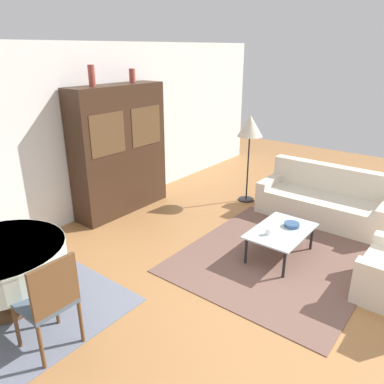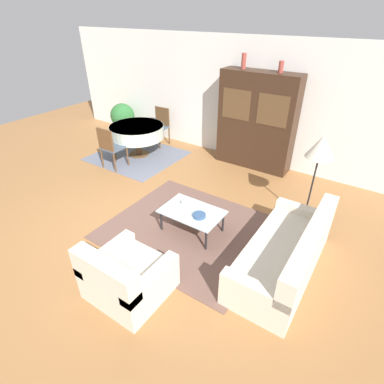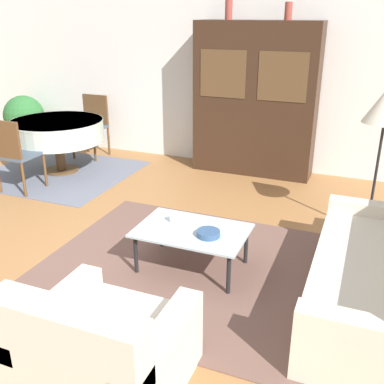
{
  "view_description": "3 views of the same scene",
  "coord_description": "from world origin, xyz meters",
  "px_view_note": "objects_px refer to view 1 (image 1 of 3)",
  "views": [
    {
      "loc": [
        -3.17,
        -1.24,
        2.61
      ],
      "look_at": [
        0.2,
        1.4,
        0.95
      ],
      "focal_mm": 35.0,
      "sensor_mm": 36.0,
      "label": 1
    },
    {
      "loc": [
        3.14,
        -2.71,
        3.15
      ],
      "look_at": [
        0.97,
        0.53,
        0.75
      ],
      "focal_mm": 28.0,
      "sensor_mm": 36.0,
      "label": 2
    },
    {
      "loc": [
        2.31,
        -2.76,
        2.18
      ],
      "look_at": [
        0.97,
        0.53,
        0.75
      ],
      "focal_mm": 42.0,
      "sensor_mm": 36.0,
      "label": 3
    }
  ],
  "objects_px": {
    "floor_lamp": "(250,129)",
    "bowl": "(292,225)",
    "dining_table": "(0,261)",
    "vase_short": "(132,76)",
    "coffee_table": "(281,232)",
    "display_cabinet": "(120,150)",
    "vase_tall": "(92,76)",
    "dining_chair_near": "(50,299)",
    "couch": "(325,201)",
    "cup": "(268,232)"
  },
  "relations": [
    {
      "from": "floor_lamp",
      "to": "bowl",
      "type": "distance_m",
      "value": 2.11
    },
    {
      "from": "dining_table",
      "to": "vase_short",
      "type": "height_order",
      "value": "vase_short"
    },
    {
      "from": "coffee_table",
      "to": "display_cabinet",
      "type": "distance_m",
      "value": 2.91
    },
    {
      "from": "display_cabinet",
      "to": "vase_tall",
      "type": "distance_m",
      "value": 1.26
    },
    {
      "from": "dining_table",
      "to": "dining_chair_near",
      "type": "xyz_separation_m",
      "value": [
        0.0,
        -0.87,
        -0.06
      ]
    },
    {
      "from": "vase_tall",
      "to": "vase_short",
      "type": "height_order",
      "value": "vase_tall"
    },
    {
      "from": "couch",
      "to": "bowl",
      "type": "height_order",
      "value": "couch"
    },
    {
      "from": "vase_short",
      "to": "dining_table",
      "type": "bearing_deg",
      "value": -160.12
    },
    {
      "from": "dining_chair_near",
      "to": "couch",
      "type": "bearing_deg",
      "value": -11.85
    },
    {
      "from": "couch",
      "to": "dining_table",
      "type": "relative_size",
      "value": 1.53
    },
    {
      "from": "dining_table",
      "to": "bowl",
      "type": "xyz_separation_m",
      "value": [
        2.95,
        -1.82,
        -0.19
      ]
    },
    {
      "from": "dining_chair_near",
      "to": "vase_tall",
      "type": "xyz_separation_m",
      "value": [
        2.16,
        1.93,
        1.68
      ]
    },
    {
      "from": "couch",
      "to": "bowl",
      "type": "relative_size",
      "value": 9.87
    },
    {
      "from": "floor_lamp",
      "to": "vase_tall",
      "type": "distance_m",
      "value": 2.7
    },
    {
      "from": "display_cabinet",
      "to": "vase_short",
      "type": "bearing_deg",
      "value": 0.14
    },
    {
      "from": "bowl",
      "to": "couch",
      "type": "bearing_deg",
      "value": 1.67
    },
    {
      "from": "dining_chair_near",
      "to": "vase_short",
      "type": "height_order",
      "value": "vase_short"
    },
    {
      "from": "dining_table",
      "to": "floor_lamp",
      "type": "relative_size",
      "value": 0.84
    },
    {
      "from": "display_cabinet",
      "to": "vase_short",
      "type": "relative_size",
      "value": 9.6
    },
    {
      "from": "vase_short",
      "to": "dining_chair_near",
      "type": "bearing_deg",
      "value": -146.7
    },
    {
      "from": "display_cabinet",
      "to": "dining_chair_near",
      "type": "distance_m",
      "value": 3.26
    },
    {
      "from": "coffee_table",
      "to": "display_cabinet",
      "type": "bearing_deg",
      "value": 94.07
    },
    {
      "from": "coffee_table",
      "to": "bowl",
      "type": "relative_size",
      "value": 4.84
    },
    {
      "from": "vase_tall",
      "to": "vase_short",
      "type": "distance_m",
      "value": 0.79
    },
    {
      "from": "coffee_table",
      "to": "floor_lamp",
      "type": "xyz_separation_m",
      "value": [
        1.45,
        1.35,
        0.96
      ]
    },
    {
      "from": "bowl",
      "to": "vase_short",
      "type": "height_order",
      "value": "vase_short"
    },
    {
      "from": "floor_lamp",
      "to": "cup",
      "type": "xyz_separation_m",
      "value": [
        -1.67,
        -1.28,
        -0.88
      ]
    },
    {
      "from": "dining_table",
      "to": "floor_lamp",
      "type": "xyz_separation_m",
      "value": [
        4.23,
        -0.4,
        0.71
      ]
    },
    {
      "from": "dining_chair_near",
      "to": "floor_lamp",
      "type": "xyz_separation_m",
      "value": [
        4.23,
        0.47,
        0.76
      ]
    },
    {
      "from": "dining_table",
      "to": "bowl",
      "type": "bearing_deg",
      "value": -31.64
    },
    {
      "from": "dining_table",
      "to": "bowl",
      "type": "height_order",
      "value": "dining_table"
    },
    {
      "from": "couch",
      "to": "dining_chair_near",
      "type": "height_order",
      "value": "dining_chair_near"
    },
    {
      "from": "couch",
      "to": "dining_table",
      "type": "height_order",
      "value": "couch"
    },
    {
      "from": "coffee_table",
      "to": "dining_table",
      "type": "xyz_separation_m",
      "value": [
        -2.78,
        1.76,
        0.25
      ]
    },
    {
      "from": "couch",
      "to": "vase_short",
      "type": "bearing_deg",
      "value": 26.0
    },
    {
      "from": "display_cabinet",
      "to": "dining_chair_near",
      "type": "xyz_separation_m",
      "value": [
        -2.58,
        -1.93,
        -0.49
      ]
    },
    {
      "from": "dining_chair_near",
      "to": "cup",
      "type": "distance_m",
      "value": 2.69
    },
    {
      "from": "dining_table",
      "to": "floor_lamp",
      "type": "distance_m",
      "value": 4.31
    },
    {
      "from": "floor_lamp",
      "to": "display_cabinet",
      "type": "bearing_deg",
      "value": 138.45
    },
    {
      "from": "dining_table",
      "to": "vase_tall",
      "type": "height_order",
      "value": "vase_tall"
    },
    {
      "from": "coffee_table",
      "to": "dining_chair_near",
      "type": "bearing_deg",
      "value": 162.32
    },
    {
      "from": "dining_table",
      "to": "dining_chair_near",
      "type": "distance_m",
      "value": 0.87
    },
    {
      "from": "dining_table",
      "to": "floor_lamp",
      "type": "height_order",
      "value": "floor_lamp"
    },
    {
      "from": "floor_lamp",
      "to": "vase_short",
      "type": "xyz_separation_m",
      "value": [
        -1.28,
        1.47,
        0.87
      ]
    },
    {
      "from": "cup",
      "to": "vase_short",
      "type": "height_order",
      "value": "vase_short"
    },
    {
      "from": "coffee_table",
      "to": "dining_chair_near",
      "type": "height_order",
      "value": "dining_chair_near"
    },
    {
      "from": "coffee_table",
      "to": "floor_lamp",
      "type": "distance_m",
      "value": 2.21
    },
    {
      "from": "dining_table",
      "to": "vase_short",
      "type": "bearing_deg",
      "value": 19.88
    },
    {
      "from": "dining_chair_near",
      "to": "cup",
      "type": "bearing_deg",
      "value": -17.5
    },
    {
      "from": "dining_chair_near",
      "to": "floor_lamp",
      "type": "relative_size",
      "value": 0.62
    }
  ]
}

